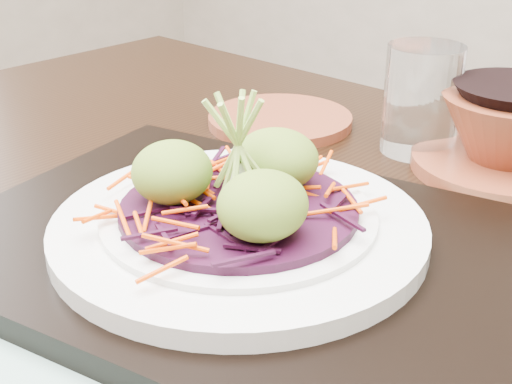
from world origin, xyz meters
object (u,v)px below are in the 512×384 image
Objects in this scene: dining_table at (263,355)px; serving_tray at (239,248)px; water_glass at (422,100)px; terracotta_side_plate at (280,120)px; terracotta_bowl_set at (509,138)px; white_plate at (239,226)px.

dining_table is 0.12m from serving_tray.
serving_tray is 3.84× the size of water_glass.
serving_tray is 2.58× the size of terracotta_side_plate.
terracotta_bowl_set is at bearing 8.46° from terracotta_side_plate.
water_glass is at bearing 82.39° from serving_tray.
dining_table is 5.40× the size of terracotta_bowl_set.
terracotta_bowl_set reaches higher than serving_tray.
terracotta_side_plate is at bearing 122.50° from white_plate.
terracotta_bowl_set is (0.25, 0.04, 0.03)m from terracotta_side_plate.
dining_table is 0.31m from water_glass.
white_plate is 0.32m from terracotta_side_plate.
serving_tray is 1.76× the size of terracotta_bowl_set.
white_plate is at bearing -57.50° from terracotta_side_plate.
white_plate is (0.00, -0.03, 0.14)m from dining_table.
serving_tray is at bearing -105.31° from terracotta_bowl_set.
water_glass is at bearing 10.82° from terracotta_side_plate.
terracotta_bowl_set is (0.08, 0.31, 0.02)m from serving_tray.
white_plate is (0.00, -0.00, 0.02)m from serving_tray.
terracotta_side_plate is 0.17m from water_glass.
dining_table is 11.77× the size of water_glass.
serving_tray is at bearing -88.23° from water_glass.
dining_table is at bearing 82.35° from serving_tray.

